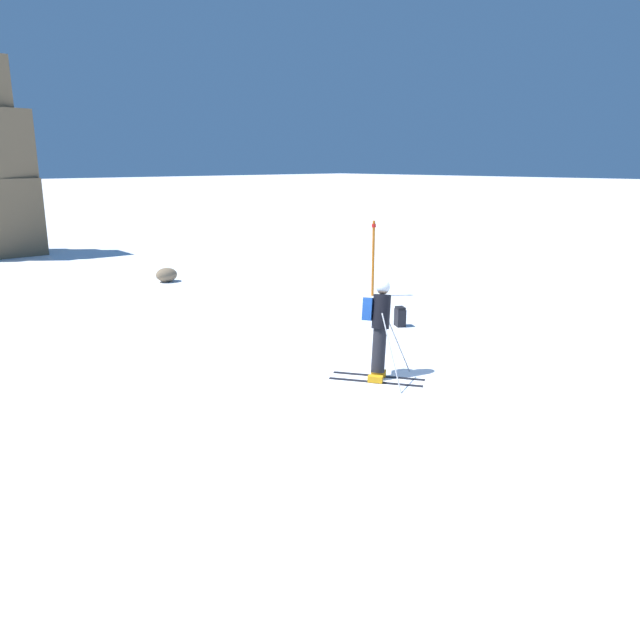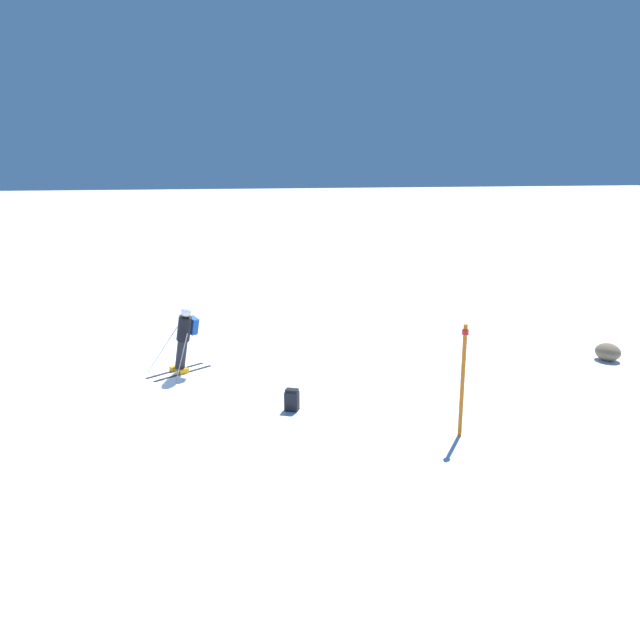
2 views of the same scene
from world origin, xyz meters
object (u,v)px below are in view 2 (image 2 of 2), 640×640
object	(u,v)px
spare_backpack	(292,400)
trail_marker	(463,376)
skier	(184,336)
exposed_boulder_1	(608,352)

from	to	relation	value
spare_backpack	trail_marker	distance (m)	3.86
skier	spare_backpack	bearing A→B (deg)	1.44
exposed_boulder_1	trail_marker	xyz separation A→B (m)	(3.48, -6.48, 1.02)
exposed_boulder_1	trail_marker	bearing A→B (deg)	-61.76
skier	exposed_boulder_1	xyz separation A→B (m)	(1.98, 11.55, -0.81)
skier	spare_backpack	xyz separation A→B (m)	(3.21, 2.11, -0.81)
spare_backpack	exposed_boulder_1	distance (m)	9.52
skier	exposed_boulder_1	world-z (taller)	skier
spare_backpack	exposed_boulder_1	size ratio (longest dim) A/B	0.67
skier	trail_marker	distance (m)	7.46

